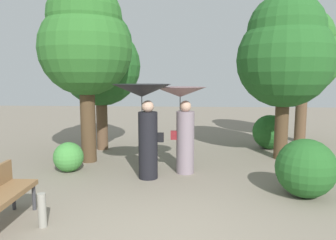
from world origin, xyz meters
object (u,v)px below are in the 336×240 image
tree_near_left (100,59)px  tree_mid_left (85,40)px  path_marker_post (42,210)px  person_left (144,111)px  person_right (182,114)px  tree_mid_right (304,53)px  tree_near_right (285,51)px

tree_near_left → tree_mid_left: tree_mid_left is taller
path_marker_post → person_left: bearing=63.6°
person_right → tree_mid_left: 3.12m
path_marker_post → tree_mid_left: bearing=97.3°
tree_mid_right → tree_mid_left: bearing=-154.7°
person_left → tree_mid_right: tree_mid_right is taller
tree_mid_left → path_marker_post: size_ratio=9.02×
tree_near_left → tree_mid_right: size_ratio=0.94×
person_right → tree_near_left: size_ratio=0.47×
tree_near_right → person_right: bearing=-150.7°
tree_near_right → path_marker_post: 6.79m
person_left → tree_near_right: 4.15m
person_left → tree_near_left: bearing=25.9°
person_right → path_marker_post: 3.61m
tree_mid_left → path_marker_post: 4.66m
tree_near_right → tree_mid_right: tree_mid_right is taller
tree_mid_left → person_right: bearing=-19.1°
tree_near_right → path_marker_post: (-4.60, -4.28, -2.60)m
tree_near_left → person_right: bearing=-42.6°
person_right → person_left: bearing=112.8°
tree_near_left → tree_mid_left: 1.48m
person_left → tree_mid_right: 6.58m
tree_mid_right → tree_near_right: bearing=-118.9°
person_left → tree_near_left: 3.44m
tree_near_right → tree_mid_left: tree_mid_left is taller
person_right → tree_mid_left: tree_mid_left is taller
tree_mid_left → person_left: bearing=-38.0°
tree_near_left → tree_mid_right: bearing=13.8°
person_left → path_marker_post: 2.91m
person_right → tree_near_right: bearing=-66.6°
tree_mid_left → tree_mid_right: tree_mid_left is taller
person_right → path_marker_post: bearing=139.0°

